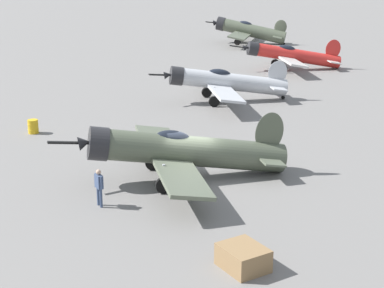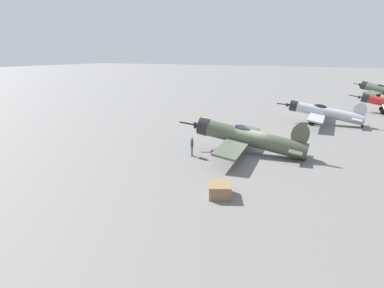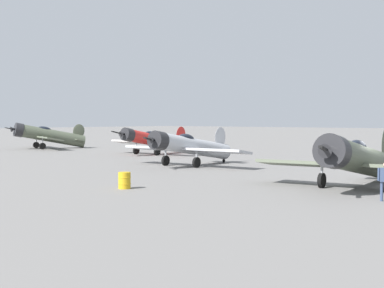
{
  "view_description": "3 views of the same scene",
  "coord_description": "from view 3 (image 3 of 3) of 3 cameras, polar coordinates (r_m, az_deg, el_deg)",
  "views": [
    {
      "loc": [
        28.42,
        -3.53,
        10.77
      ],
      "look_at": [
        -0.0,
        0.0,
        1.8
      ],
      "focal_mm": 57.05,
      "sensor_mm": 36.0,
      "label": 1
    },
    {
      "loc": [
        26.2,
        7.34,
        8.75
      ],
      "look_at": [
        3.0,
        -4.51,
        1.1
      ],
      "focal_mm": 28.98,
      "sensor_mm": 36.0,
      "label": 2
    },
    {
      "loc": [
        12.71,
        -29.12,
        3.63
      ],
      "look_at": [
        -17.62,
        6.47,
        1.6
      ],
      "focal_mm": 53.17,
      "sensor_mm": 36.0,
      "label": 3
    }
  ],
  "objects": [
    {
      "name": "airplane_outer_stand",
      "position": [
        72.71,
        -14.31,
        0.84
      ],
      "size": [
        11.72,
        9.94,
        3.25
      ],
      "rotation": [
        0.0,
        0.0,
        4.34
      ],
      "color": "#4C5442",
      "rests_on": "ground_plane"
    },
    {
      "name": "airplane_far_line",
      "position": [
        59.02,
        -3.83,
        0.36
      ],
      "size": [
        10.09,
        11.15,
        2.96
      ],
      "rotation": [
        0.0,
        0.0,
        4.71
      ],
      "color": "red",
      "rests_on": "ground_plane"
    },
    {
      "name": "airplane_foreground",
      "position": [
        31.36,
        16.54,
        -1.55
      ],
      "size": [
        10.99,
        11.76,
        3.31
      ],
      "rotation": [
        0.0,
        0.0,
        4.81
      ],
      "color": "#4C5442",
      "rests_on": "ground_plane"
    },
    {
      "name": "ground_plane",
      "position": [
        31.98,
        16.79,
        -4.14
      ],
      "size": [
        400.0,
        400.0,
        0.0
      ],
      "primitive_type": "plane",
      "color": "slate"
    },
    {
      "name": "airplane_mid_apron",
      "position": [
        44.35,
        -0.26,
        -0.22
      ],
      "size": [
        11.28,
        10.75,
        3.09
      ],
      "rotation": [
        0.0,
        0.0,
        4.75
      ],
      "color": "#B7BABF",
      "rests_on": "ground_plane"
    },
    {
      "name": "fuel_drum",
      "position": [
        29.99,
        -6.79,
        -3.65
      ],
      "size": [
        0.68,
        0.68,
        0.87
      ],
      "color": "gold",
      "rests_on": "ground_plane"
    }
  ]
}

